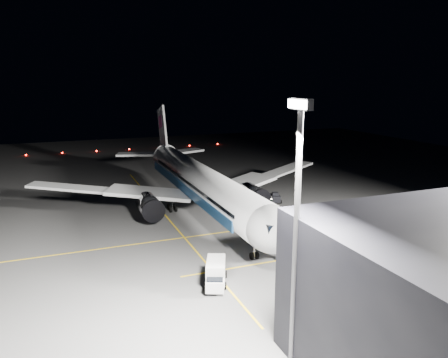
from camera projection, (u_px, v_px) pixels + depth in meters
name	position (u px, v px, depth m)	size (l,w,h in m)	color
ground	(202.00, 213.00, 73.15)	(200.00, 200.00, 0.00)	#4C4C4F
guide_line_main	(224.00, 232.00, 64.08)	(0.25, 80.00, 0.01)	gold
guide_line_cross	(167.00, 217.00, 71.01)	(70.00, 0.25, 0.01)	gold
guide_line_side	(329.00, 252.00, 56.78)	(0.25, 40.00, 0.01)	gold
airliner	(199.00, 182.00, 72.97)	(61.48, 54.22, 16.64)	silver
jet_bridge	(381.00, 212.00, 58.63)	(3.60, 34.40, 6.30)	#B2B2B7
floodlight_mast_south	(297.00, 214.00, 31.96)	(2.40, 0.67, 20.70)	#59595E
taxiway_lights	(129.00, 149.00, 138.38)	(0.44, 60.44, 0.44)	#FF140A
service_truck	(216.00, 273.00, 47.35)	(5.58, 3.92, 2.66)	silver
baggage_tug	(275.00, 198.00, 79.47)	(3.02, 2.67, 1.86)	black
safety_cone_a	(225.00, 209.00, 74.24)	(0.43, 0.43, 0.64)	#F4560A
safety_cone_b	(253.00, 208.00, 75.23)	(0.41, 0.41, 0.61)	#F4560A
safety_cone_c	(216.00, 197.00, 82.33)	(0.34, 0.34, 0.51)	#F4560A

